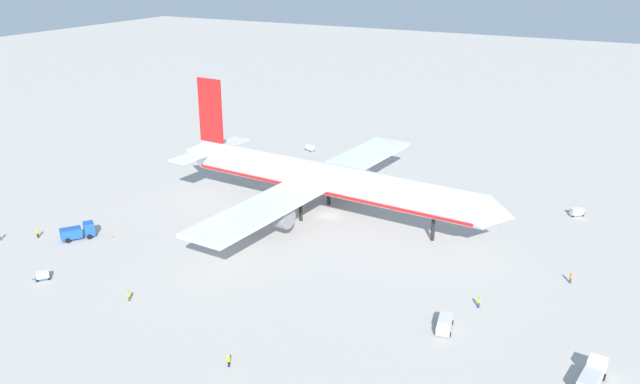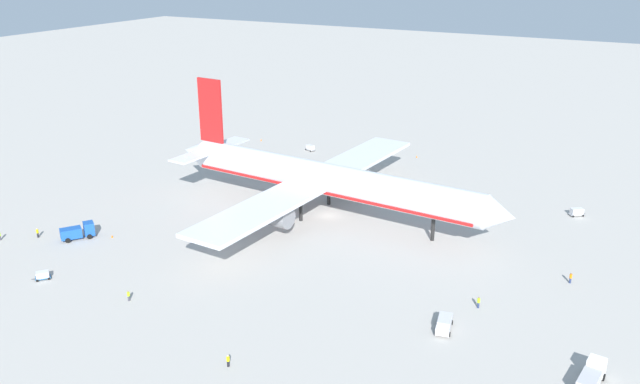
# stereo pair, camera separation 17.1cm
# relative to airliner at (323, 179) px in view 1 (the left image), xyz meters

# --- Properties ---
(ground_plane) EXTENTS (600.00, 600.00, 0.00)m
(ground_plane) POSITION_rel_airliner_xyz_m (1.34, -0.07, -7.22)
(ground_plane) COLOR #ADA8A0
(airliner) EXTENTS (73.69, 67.64, 23.95)m
(airliner) POSITION_rel_airliner_xyz_m (0.00, 0.00, 0.00)
(airliner) COLOR silver
(airliner) RESTS_ON ground
(service_truck_1) EXTENTS (2.94, 6.51, 2.52)m
(service_truck_1) POSITION_rel_airliner_xyz_m (53.56, -32.62, -5.92)
(service_truck_1) COLOR white
(service_truck_1) RESTS_ON ground
(service_truck_2) EXTENTS (4.98, 5.90, 2.81)m
(service_truck_2) POSITION_rel_airliner_xyz_m (-33.22, -31.10, -5.81)
(service_truck_2) COLOR #194CA5
(service_truck_2) RESTS_ON ground
(service_van) EXTENTS (2.76, 4.99, 1.97)m
(service_van) POSITION_rel_airliner_xyz_m (34.25, -29.07, -6.19)
(service_van) COLOR silver
(service_van) RESTS_ON ground
(baggage_cart_0) EXTENTS (3.11, 2.79, 1.53)m
(baggage_cart_0) POSITION_rel_airliner_xyz_m (44.10, 22.71, -6.39)
(baggage_cart_0) COLOR gray
(baggage_cart_0) RESTS_ON ground
(baggage_cart_1) EXTENTS (3.09, 2.25, 1.46)m
(baggage_cart_1) POSITION_rel_airliner_xyz_m (-23.21, 36.72, -6.43)
(baggage_cart_1) COLOR gray
(baggage_cart_1) RESTS_ON ground
(baggage_cart_2) EXTENTS (2.52, 2.67, 1.27)m
(baggage_cart_2) POSITION_rel_airliner_xyz_m (-26.24, -44.86, -6.53)
(baggage_cart_2) COLOR #26598C
(baggage_cart_2) RESTS_ON ground
(ground_worker_0) EXTENTS (0.54, 0.54, 1.66)m
(ground_worker_0) POSITION_rel_airliner_xyz_m (13.20, -49.98, -6.38)
(ground_worker_0) COLOR black
(ground_worker_0) RESTS_ON ground
(ground_worker_1) EXTENTS (0.43, 0.43, 1.78)m
(ground_worker_1) POSITION_rel_airliner_xyz_m (47.38, -6.87, -6.32)
(ground_worker_1) COLOR navy
(ground_worker_1) RESTS_ON ground
(ground_worker_3) EXTENTS (0.45, 0.45, 1.78)m
(ground_worker_3) POSITION_rel_airliner_xyz_m (36.80, -21.09, -6.32)
(ground_worker_3) COLOR navy
(ground_worker_3) RESTS_ON ground
(ground_worker_4) EXTENTS (0.53, 0.53, 1.64)m
(ground_worker_4) POSITION_rel_airliner_xyz_m (-9.41, -43.55, -6.40)
(ground_worker_4) COLOR #3F3F47
(ground_worker_4) RESTS_ON ground
(ground_worker_5) EXTENTS (0.47, 0.47, 1.79)m
(ground_worker_5) POSITION_rel_airliner_xyz_m (-40.13, -34.23, -6.31)
(ground_worker_5) COLOR black
(ground_worker_5) RESTS_ON ground
(traffic_cone_0) EXTENTS (0.36, 0.36, 0.55)m
(traffic_cone_0) POSITION_rel_airliner_xyz_m (-39.41, 38.39, -6.95)
(traffic_cone_0) COLOR orange
(traffic_cone_0) RESTS_ON ground
(traffic_cone_1) EXTENTS (0.36, 0.36, 0.55)m
(traffic_cone_1) POSITION_rel_airliner_xyz_m (-28.29, -27.95, -6.95)
(traffic_cone_1) COLOR orange
(traffic_cone_1) RESTS_ON ground
(traffic_cone_2) EXTENTS (0.36, 0.36, 0.55)m
(traffic_cone_2) POSITION_rel_airliner_xyz_m (3.25, 43.89, -6.95)
(traffic_cone_2) COLOR orange
(traffic_cone_2) RESTS_ON ground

